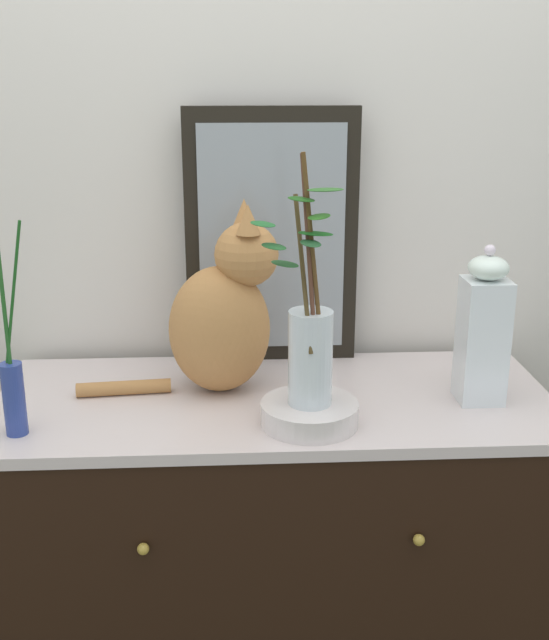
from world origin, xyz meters
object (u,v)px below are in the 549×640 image
(sideboard, at_px, (275,570))
(vase_glass_clear, at_px, (310,345))
(bowl_porcelain, at_px, (310,413))
(mirror_leaning, at_px, (272,238))
(cat_sitting, at_px, (224,314))
(jar_lidded_porcelain, at_px, (483,331))
(vase_slim_green, at_px, (10,356))

(sideboard, xyz_separation_m, vase_glass_clear, (0.06, -0.15, 0.63))
(bowl_porcelain, relative_size, vase_glass_clear, 0.40)
(mirror_leaning, bearing_deg, cat_sitting, -121.11)
(mirror_leaning, height_order, jar_lidded_porcelain, mirror_leaning)
(sideboard, relative_size, cat_sitting, 2.73)
(sideboard, height_order, jar_lidded_porcelain, jar_lidded_porcelain)
(cat_sitting, distance_m, jar_lidded_porcelain, 0.57)
(vase_glass_clear, bearing_deg, cat_sitting, 130.62)
(vase_glass_clear, bearing_deg, vase_slim_green, -179.11)
(jar_lidded_porcelain, bearing_deg, cat_sitting, 170.58)
(vase_glass_clear, bearing_deg, bowl_porcelain, 48.23)
(vase_glass_clear, relative_size, jar_lidded_porcelain, 1.45)
(mirror_leaning, xyz_separation_m, cat_sitting, (-0.12, -0.20, -0.13))
(bowl_porcelain, height_order, jar_lidded_porcelain, jar_lidded_porcelain)
(bowl_porcelain, bearing_deg, mirror_leaning, 98.19)
(mirror_leaning, height_order, vase_glass_clear, mirror_leaning)
(bowl_porcelain, bearing_deg, vase_glass_clear, -131.77)
(vase_slim_green, distance_m, bowl_porcelain, 0.61)
(mirror_leaning, distance_m, jar_lidded_porcelain, 0.55)
(bowl_porcelain, distance_m, vase_glass_clear, 0.15)
(vase_slim_green, bearing_deg, cat_sitting, 26.78)
(cat_sitting, relative_size, jar_lidded_porcelain, 1.30)
(mirror_leaning, xyz_separation_m, vase_glass_clear, (0.05, -0.40, -0.14))
(mirror_leaning, distance_m, vase_glass_clear, 0.42)
(jar_lidded_porcelain, bearing_deg, vase_glass_clear, -164.43)
(cat_sitting, bearing_deg, vase_glass_clear, -49.38)
(sideboard, xyz_separation_m, jar_lidded_porcelain, (0.45, -0.04, 0.61))
(sideboard, xyz_separation_m, bowl_porcelain, (0.06, -0.15, 0.48))
(cat_sitting, distance_m, vase_glass_clear, 0.26)
(sideboard, distance_m, mirror_leaning, 0.80)
(vase_slim_green, bearing_deg, bowl_porcelain, 1.13)
(sideboard, bearing_deg, mirror_leaning, 88.30)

